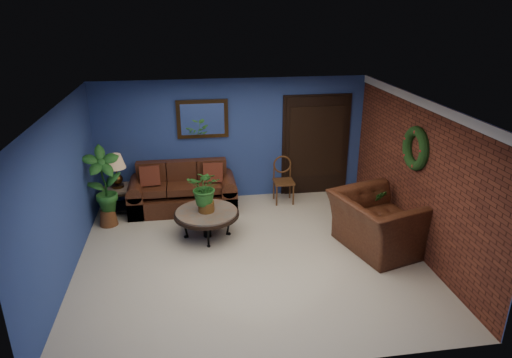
{
  "coord_description": "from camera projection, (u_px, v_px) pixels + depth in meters",
  "views": [
    {
      "loc": [
        -0.89,
        -6.45,
        3.88
      ],
      "look_at": [
        0.18,
        0.55,
        1.13
      ],
      "focal_mm": 32.0,
      "sensor_mm": 36.0,
      "label": 1
    }
  ],
  "objects": [
    {
      "name": "floor_plant",
      "position": [
        376.0,
        210.0,
        8.15
      ],
      "size": [
        0.4,
        0.35,
        0.81
      ],
      "color": "brown",
      "rests_on": "ground"
    },
    {
      "name": "coffee_table",
      "position": [
        207.0,
        214.0,
        7.95
      ],
      "size": [
        1.14,
        1.14,
        0.49
      ],
      "rotation": [
        0.0,
        0.0,
        -0.38
      ],
      "color": "#58534D",
      "rests_on": "ground"
    },
    {
      "name": "crown_molding",
      "position": [
        425.0,
        104.0,
        6.97
      ],
      "size": [
        0.03,
        5.0,
        0.14
      ],
      "primitive_type": "cube",
      "color": "white",
      "rests_on": "wall_right_brick"
    },
    {
      "name": "table_lamp",
      "position": [
        116.0,
        167.0,
        8.69
      ],
      "size": [
        0.39,
        0.39,
        0.64
      ],
      "color": "#412811",
      "rests_on": "end_table"
    },
    {
      "name": "coffee_plant",
      "position": [
        205.0,
        189.0,
        7.77
      ],
      "size": [
        0.72,
        0.68,
        0.77
      ],
      "color": "brown",
      "rests_on": "coffee_table"
    },
    {
      "name": "tall_plant",
      "position": [
        104.0,
        184.0,
        8.22
      ],
      "size": [
        0.77,
        0.64,
        1.51
      ],
      "color": "brown",
      "rests_on": "ground"
    },
    {
      "name": "sofa",
      "position": [
        183.0,
        193.0,
        9.13
      ],
      "size": [
        2.1,
        0.9,
        0.94
      ],
      "color": "#4D2716",
      "rests_on": "ground"
    },
    {
      "name": "end_table",
      "position": [
        119.0,
        193.0,
        8.89
      ],
      "size": [
        0.58,
        0.58,
        0.53
      ],
      "color": "#58534D",
      "rests_on": "ground"
    },
    {
      "name": "wall_left",
      "position": [
        63.0,
        196.0,
        6.63
      ],
      "size": [
        0.04,
        5.0,
        2.5
      ],
      "primitive_type": "cube",
      "color": "navy",
      "rests_on": "ground"
    },
    {
      "name": "floor",
      "position": [
        250.0,
        256.0,
        7.47
      ],
      "size": [
        5.5,
        5.5,
        0.0
      ],
      "primitive_type": "plane",
      "color": "beige",
      "rests_on": "ground"
    },
    {
      "name": "wreath",
      "position": [
        416.0,
        148.0,
        7.28
      ],
      "size": [
        0.16,
        0.72,
        0.72
      ],
      "primitive_type": "torus",
      "rotation": [
        0.0,
        1.57,
        0.0
      ],
      "color": "black",
      "rests_on": "wall_right_brick"
    },
    {
      "name": "wall_right_brick",
      "position": [
        417.0,
        176.0,
        7.41
      ],
      "size": [
        0.04,
        5.0,
        2.5
      ],
      "primitive_type": "cube",
      "color": "maroon",
      "rests_on": "ground"
    },
    {
      "name": "ceiling",
      "position": [
        249.0,
        105.0,
        6.57
      ],
      "size": [
        5.5,
        5.0,
        0.02
      ],
      "primitive_type": "cube",
      "color": "silver",
      "rests_on": "wall_back"
    },
    {
      "name": "wall_back",
      "position": [
        233.0,
        140.0,
        9.32
      ],
      "size": [
        5.5,
        0.04,
        2.5
      ],
      "primitive_type": "cube",
      "color": "navy",
      "rests_on": "ground"
    },
    {
      "name": "closet_door",
      "position": [
        316.0,
        146.0,
        9.61
      ],
      "size": [
        1.44,
        0.06,
        2.18
      ],
      "primitive_type": "cube",
      "color": "black",
      "rests_on": "wall_back"
    },
    {
      "name": "wall_mirror",
      "position": [
        202.0,
        119.0,
        9.03
      ],
      "size": [
        1.02,
        0.06,
        0.77
      ],
      "primitive_type": "cube",
      "color": "#412811",
      "rests_on": "wall_back"
    },
    {
      "name": "armchair",
      "position": [
        379.0,
        223.0,
        7.55
      ],
      "size": [
        1.6,
        1.72,
        0.93
      ],
      "primitive_type": "imported",
      "rotation": [
        0.0,
        0.0,
        1.85
      ],
      "color": "#4D2716",
      "rests_on": "ground"
    },
    {
      "name": "side_chair",
      "position": [
        283.0,
        176.0,
        9.37
      ],
      "size": [
        0.41,
        0.41,
        0.95
      ],
      "rotation": [
        0.0,
        0.0,
        -0.01
      ],
      "color": "brown",
      "rests_on": "ground"
    }
  ]
}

